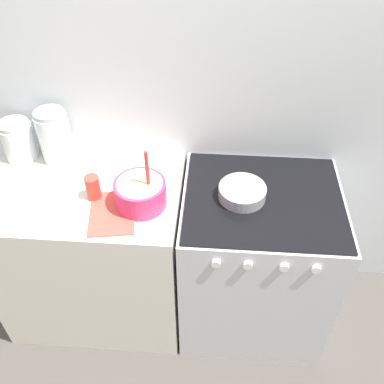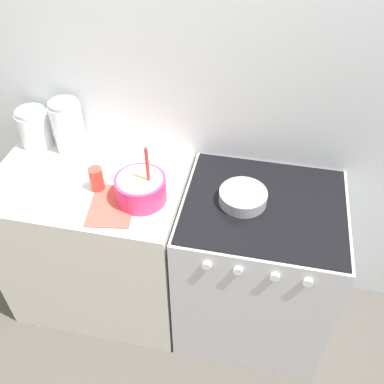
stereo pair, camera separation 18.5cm
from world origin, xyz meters
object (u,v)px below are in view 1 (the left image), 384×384
at_px(tin_can, 93,188).
at_px(storage_jar_left, 19,142).
at_px(storage_jar_middle, 55,139).
at_px(stove, 254,260).
at_px(baking_pan, 242,192).
at_px(mixing_bowl, 140,192).

bearing_deg(tin_can, storage_jar_left, 147.85).
distance_m(storage_jar_left, storage_jar_middle, 0.19).
distance_m(stove, baking_pan, 0.50).
distance_m(storage_jar_left, tin_can, 0.51).
distance_m(stove, mixing_bowl, 0.76).
relative_size(stove, tin_can, 7.71).
xyz_separation_m(stove, baking_pan, (-0.10, -0.00, 0.49)).
height_order(storage_jar_left, storage_jar_middle, storage_jar_middle).
bearing_deg(mixing_bowl, storage_jar_left, 155.44).
relative_size(baking_pan, tin_can, 1.83).
distance_m(baking_pan, storage_jar_left, 1.12).
bearing_deg(storage_jar_left, storage_jar_middle, 0.00).
xyz_separation_m(baking_pan, tin_can, (-0.66, -0.05, 0.03)).
xyz_separation_m(storage_jar_left, tin_can, (0.43, -0.27, -0.03)).
height_order(stove, storage_jar_middle, storage_jar_middle).
height_order(baking_pan, storage_jar_middle, storage_jar_middle).
bearing_deg(tin_can, baking_pan, 4.30).
bearing_deg(mixing_bowl, baking_pan, 9.48).
distance_m(mixing_bowl, storage_jar_middle, 0.55).
bearing_deg(storage_jar_middle, mixing_bowl, -32.86).
distance_m(baking_pan, tin_can, 0.67).
distance_m(mixing_bowl, tin_can, 0.22).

